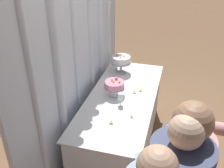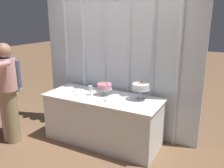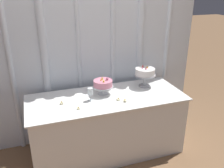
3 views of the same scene
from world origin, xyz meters
TOP-DOWN VIEW (x-y plane):
  - ground_plane at (0.00, 0.00)m, footprint 24.00×24.00m
  - draped_curtain at (0.00, 0.58)m, footprint 2.88×0.16m
  - cake_table at (0.00, 0.10)m, footprint 1.91×0.78m
  - cake_display_nearleft at (-0.02, 0.19)m, footprint 0.25×0.25m
  - cake_display_nearright at (0.58, 0.26)m, footprint 0.28×0.28m
  - wine_glass at (-0.21, 0.07)m, footprint 0.06×0.06m
  - tealight_far_left at (-0.54, 0.08)m, footprint 0.04×0.04m
  - tealight_near_left at (-0.39, -0.10)m, footprint 0.04×0.04m
  - tealight_near_right at (0.10, -0.02)m, footprint 0.05×0.05m
  - tealight_far_right at (0.16, -0.09)m, footprint 0.04×0.04m
  - guest_man_dark_suit at (-1.40, -0.57)m, footprint 0.51×0.48m
  - guest_man_pink_jacket at (-1.57, -0.45)m, footprint 0.49×0.49m
  - guest_girl_blue_dress at (-1.32, -0.61)m, footprint 0.46×0.74m

SIDE VIEW (x-z plane):
  - ground_plane at x=0.00m, z-range 0.00..0.00m
  - cake_table at x=0.00m, z-range 0.00..0.79m
  - tealight_near_right at x=0.10m, z-range 0.78..0.81m
  - tealight_near_left at x=-0.39m, z-range 0.78..0.81m
  - tealight_far_left at x=-0.54m, z-range 0.78..0.82m
  - tealight_far_right at x=0.16m, z-range 0.78..0.82m
  - guest_man_pink_jacket at x=-1.57m, z-range 0.06..1.56m
  - guest_man_dark_suit at x=-1.40m, z-range 0.06..1.67m
  - wine_glass at x=-0.21m, z-range 0.82..0.98m
  - guest_girl_blue_dress at x=-1.32m, z-range 0.10..1.74m
  - cake_display_nearleft at x=-0.02m, z-range 0.81..1.04m
  - cake_display_nearright at x=0.58m, z-range 0.84..1.12m
  - draped_curtain at x=0.00m, z-range 0.08..2.85m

